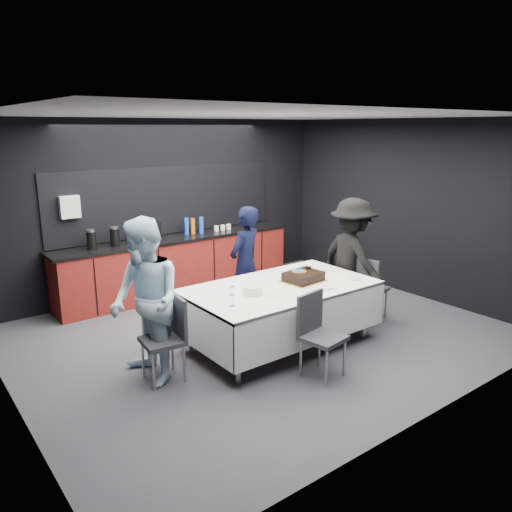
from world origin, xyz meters
The scene contains 18 objects.
ground centered at (0.00, 0.00, 0.00)m, with size 6.00×6.00×0.00m, color #3F3F43.
room_shell centered at (0.00, 0.00, 1.86)m, with size 6.04×5.04×2.82m.
kitchenette centered at (-0.02, 2.22, 0.54)m, with size 4.10×0.64×2.05m.
party_table centered at (0.00, -0.40, 0.64)m, with size 2.32×1.32×0.78m.
cake_assembly centered at (0.34, -0.44, 0.84)m, with size 0.51×0.43×0.16m.
plate_stack centered at (-0.47, -0.45, 0.83)m, with size 0.23×0.23×0.10m, color white.
loose_plate_near centered at (-0.28, -0.65, 0.78)m, with size 0.21×0.21×0.01m, color white.
loose_plate_right_a centered at (0.87, -0.20, 0.78)m, with size 0.21×0.21×0.01m, color white.
loose_plate_right_b centered at (0.92, -0.75, 0.78)m, with size 0.21×0.21×0.01m, color white.
loose_plate_far centered at (0.14, -0.07, 0.78)m, with size 0.22×0.22×0.01m, color white.
fork_pile centered at (0.35, -0.84, 0.79)m, with size 0.15×0.09×0.02m, color white.
champagne_flute centered at (-0.88, -0.63, 0.94)m, with size 0.06×0.06×0.22m.
chair_left centered at (-1.51, -0.34, 0.53)m, with size 0.46×0.46×0.92m.
chair_right centered at (1.49, -0.52, 0.53)m, with size 0.50×0.50×0.92m.
chair_near centered at (-0.18, -1.24, 0.53)m, with size 0.48×0.48×0.92m.
person_center centered at (0.16, 0.55, 0.81)m, with size 0.59×0.39×1.63m, color black.
person_left centered at (-1.72, -0.24, 0.89)m, with size 0.87×0.68×1.78m, color #C6E7F9.
person_right centered at (1.41, -0.28, 0.86)m, with size 1.11×0.64×1.72m, color black.
Camera 1 is at (-3.77, -4.85, 2.66)m, focal length 35.00 mm.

